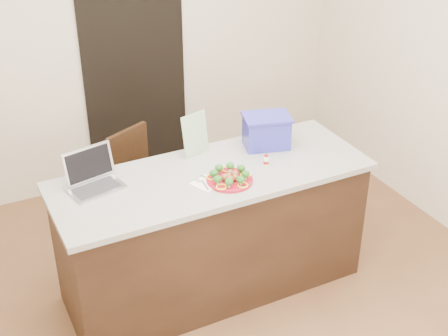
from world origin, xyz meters
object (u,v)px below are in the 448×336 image
plate (230,180)px  napkin (206,183)px  yogurt_bottle (266,161)px  island (213,232)px  laptop (92,176)px  blue_box (266,131)px  chair (134,179)px

plate → napkin: size_ratio=1.90×
plate → yogurt_bottle: size_ratio=3.76×
island → yogurt_bottle: size_ratio=26.60×
napkin → yogurt_bottle: bearing=4.6°
napkin → laptop: bearing=154.5°
plate → yogurt_bottle: yogurt_bottle is taller
napkin → blue_box: blue_box is taller
island → plate: bearing=-69.9°
island → yogurt_bottle: bearing=-10.8°
plate → laptop: bearing=156.3°
napkin → laptop: (-0.63, 0.30, 0.06)m
chair → napkin: bearing=-104.9°
plate → blue_box: blue_box is taller
laptop → blue_box: bearing=-13.3°
laptop → chair: laptop is taller
plate → chair: (-0.31, 0.99, -0.44)m
plate → laptop: laptop is taller
chair → island: bearing=-98.0°
island → laptop: 0.91m
island → napkin: 0.48m
blue_box → chair: size_ratio=0.42×
island → laptop: bearing=164.8°
napkin → blue_box: 0.66m
napkin → chair: napkin is taller
laptop → napkin: bearing=-37.6°
yogurt_bottle → chair: 1.20m
island → chair: bearing=106.8°
plate → yogurt_bottle: (0.31, 0.07, 0.02)m
laptop → blue_box: size_ratio=0.99×
yogurt_bottle → blue_box: blue_box is taller
island → chair: island is taller
napkin → laptop: 0.70m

